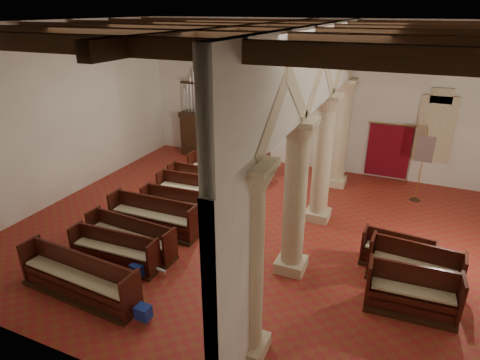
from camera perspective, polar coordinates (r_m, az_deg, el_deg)
name	(u,v)px	position (r m, az deg, el deg)	size (l,w,h in m)	color
floor	(249,229)	(12.60, 1.30, -6.96)	(14.00, 14.00, 0.00)	maroon
ceiling	(251,23)	(10.89, 1.60, 21.45)	(14.00, 14.00, 0.00)	black
wall_back	(305,97)	(16.94, 9.24, 11.61)	(14.00, 0.02, 6.00)	white
wall_front	(106,241)	(6.67, -18.52, -8.21)	(14.00, 0.02, 6.00)	white
wall_left	(63,113)	(15.35, -23.89, 8.73)	(0.02, 12.00, 6.00)	white
ceiling_beams	(251,30)	(10.90, 1.59, 20.51)	(13.80, 11.80, 0.30)	#351D11
arcade	(314,124)	(10.72, 10.50, 7.84)	(0.90, 11.90, 6.00)	beige
window_back	(435,129)	(16.63, 26.00, 6.49)	(1.00, 0.03, 2.20)	#39806C
pipe_organ	(203,127)	(18.48, -5.21, 7.58)	(2.10, 0.85, 4.40)	#351D11
lectern	(246,153)	(17.61, 0.91, 3.91)	(0.57, 0.60, 1.20)	#3C2A13
dossal_curtain	(388,151)	(16.85, 20.35, 3.90)	(1.80, 0.07, 2.17)	maroon
processional_banner	(419,179)	(15.39, 24.11, 0.13)	(0.59, 0.75, 2.58)	#351D11
hymnal_box_a	(143,312)	(9.42, -13.58, -17.82)	(0.32, 0.26, 0.32)	navy
hymnal_box_b	(137,270)	(10.69, -14.40, -12.29)	(0.32, 0.26, 0.32)	navy
hymnal_box_c	(254,225)	(12.28, 2.06, -6.45)	(0.32, 0.26, 0.32)	#153995
tube_heater_a	(100,297)	(10.23, -19.35, -15.49)	(0.11, 0.11, 1.10)	white
tube_heater_b	(153,267)	(10.89, -12.30, -11.98)	(0.09, 0.09, 0.86)	white
nave_pew_0	(80,283)	(10.50, -21.86, -13.45)	(3.30, 0.92, 1.10)	#351D11
nave_pew_1	(115,255)	(11.33, -17.39, -10.09)	(2.53, 0.74, 0.97)	#351D11
nave_pew_2	(131,241)	(11.76, -15.24, -8.40)	(2.81, 0.85, 1.00)	#351D11
nave_pew_3	(154,221)	(12.55, -12.18, -5.74)	(2.87, 0.78, 1.11)	#351D11
nave_pew_4	(186,210)	(13.08, -7.68, -4.32)	(3.03, 0.87, 1.01)	#351D11
nave_pew_5	(199,194)	(14.15, -5.86, -2.02)	(3.10, 0.82, 1.00)	#351D11
nave_pew_6	(204,184)	(14.94, -5.17, -0.62)	(2.84, 0.68, 0.96)	#351D11
nave_pew_7	(223,174)	(15.73, -2.41, 0.88)	(2.84, 0.84, 1.06)	#351D11
nave_pew_8	(238,166)	(16.54, -0.27, 1.99)	(2.59, 0.74, 1.02)	#351D11
aisle_pew_0	(411,298)	(10.10, 23.14, -15.12)	(2.00, 0.86, 1.13)	#351D11
aisle_pew_1	(413,271)	(11.03, 23.41, -11.80)	(2.20, 0.86, 1.07)	#351D11
aisle_pew_2	(397,257)	(11.48, 21.39, -10.16)	(1.85, 0.77, 0.97)	#351D11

